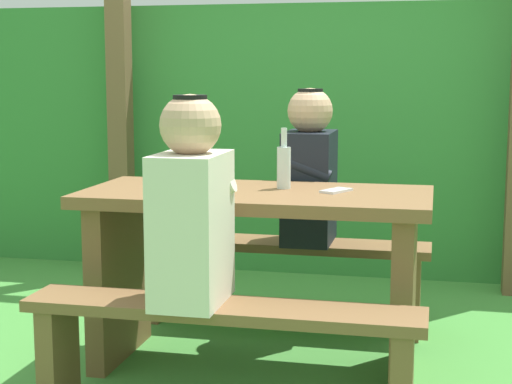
{
  "coord_description": "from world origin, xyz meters",
  "views": [
    {
      "loc": [
        0.71,
        -3.17,
        1.22
      ],
      "look_at": [
        0.0,
        0.0,
        0.73
      ],
      "focal_mm": 57.01,
      "sensor_mm": 36.0,
      "label": 1
    }
  ],
  "objects_px": {
    "person_white_shirt": "(192,208)",
    "bottle_left": "(284,165)",
    "picnic_table": "(256,248)",
    "bench_near": "(222,337)",
    "drinking_glass": "(211,181)",
    "cell_phone": "(336,191)",
    "person_black_coat": "(309,172)",
    "bench_far": "(281,265)"
  },
  "relations": [
    {
      "from": "person_white_shirt",
      "to": "bottle_left",
      "type": "bearing_deg",
      "value": 72.49
    },
    {
      "from": "bench_far",
      "to": "cell_phone",
      "type": "xyz_separation_m",
      "value": [
        0.32,
        -0.5,
        0.44
      ]
    },
    {
      "from": "picnic_table",
      "to": "person_black_coat",
      "type": "relative_size",
      "value": 1.95
    },
    {
      "from": "person_white_shirt",
      "to": "bottle_left",
      "type": "relative_size",
      "value": 2.88
    },
    {
      "from": "bench_near",
      "to": "person_white_shirt",
      "type": "height_order",
      "value": "person_white_shirt"
    },
    {
      "from": "picnic_table",
      "to": "bottle_left",
      "type": "relative_size",
      "value": 5.6
    },
    {
      "from": "bottle_left",
      "to": "drinking_glass",
      "type": "bearing_deg",
      "value": -154.26
    },
    {
      "from": "bench_near",
      "to": "bottle_left",
      "type": "bearing_deg",
      "value": 81.46
    },
    {
      "from": "cell_phone",
      "to": "person_black_coat",
      "type": "bearing_deg",
      "value": 137.93
    },
    {
      "from": "picnic_table",
      "to": "bench_far",
      "type": "distance_m",
      "value": 0.58
    },
    {
      "from": "bench_far",
      "to": "cell_phone",
      "type": "relative_size",
      "value": 10.0
    },
    {
      "from": "picnic_table",
      "to": "person_white_shirt",
      "type": "xyz_separation_m",
      "value": [
        -0.1,
        -0.54,
        0.25
      ]
    },
    {
      "from": "person_white_shirt",
      "to": "person_black_coat",
      "type": "relative_size",
      "value": 1.0
    },
    {
      "from": "bench_near",
      "to": "bottle_left",
      "type": "relative_size",
      "value": 5.6
    },
    {
      "from": "bench_far",
      "to": "person_white_shirt",
      "type": "distance_m",
      "value": 1.18
    },
    {
      "from": "picnic_table",
      "to": "cell_phone",
      "type": "distance_m",
      "value": 0.4
    },
    {
      "from": "bench_near",
      "to": "bench_far",
      "type": "distance_m",
      "value": 1.09
    },
    {
      "from": "bench_far",
      "to": "person_white_shirt",
      "type": "height_order",
      "value": "person_white_shirt"
    },
    {
      "from": "picnic_table",
      "to": "bench_near",
      "type": "distance_m",
      "value": 0.58
    },
    {
      "from": "person_black_coat",
      "to": "person_white_shirt",
      "type": "bearing_deg",
      "value": -102.4
    },
    {
      "from": "bench_near",
      "to": "person_black_coat",
      "type": "distance_m",
      "value": 1.18
    },
    {
      "from": "bench_far",
      "to": "person_black_coat",
      "type": "xyz_separation_m",
      "value": [
        0.13,
        -0.0,
        0.45
      ]
    },
    {
      "from": "bottle_left",
      "to": "cell_phone",
      "type": "xyz_separation_m",
      "value": [
        0.22,
        -0.05,
        -0.09
      ]
    },
    {
      "from": "drinking_glass",
      "to": "person_black_coat",
      "type": "bearing_deg",
      "value": 61.64
    },
    {
      "from": "bench_far",
      "to": "picnic_table",
      "type": "bearing_deg",
      "value": -90.0
    },
    {
      "from": "drinking_glass",
      "to": "cell_phone",
      "type": "distance_m",
      "value": 0.51
    },
    {
      "from": "picnic_table",
      "to": "person_white_shirt",
      "type": "height_order",
      "value": "person_white_shirt"
    },
    {
      "from": "picnic_table",
      "to": "bottle_left",
      "type": "xyz_separation_m",
      "value": [
        0.1,
        0.09,
        0.33
      ]
    },
    {
      "from": "person_black_coat",
      "to": "bottle_left",
      "type": "bearing_deg",
      "value": -94.78
    },
    {
      "from": "picnic_table",
      "to": "bottle_left",
      "type": "distance_m",
      "value": 0.36
    },
    {
      "from": "bench_far",
      "to": "person_black_coat",
      "type": "distance_m",
      "value": 0.47
    },
    {
      "from": "person_white_shirt",
      "to": "cell_phone",
      "type": "xyz_separation_m",
      "value": [
        0.42,
        0.59,
        -0.01
      ]
    },
    {
      "from": "drinking_glass",
      "to": "cell_phone",
      "type": "bearing_deg",
      "value": 9.44
    },
    {
      "from": "person_black_coat",
      "to": "cell_phone",
      "type": "relative_size",
      "value": 5.14
    },
    {
      "from": "person_black_coat",
      "to": "picnic_table",
      "type": "bearing_deg",
      "value": -103.84
    },
    {
      "from": "person_white_shirt",
      "to": "bottle_left",
      "type": "xyz_separation_m",
      "value": [
        0.2,
        0.64,
        0.08
      ]
    },
    {
      "from": "bench_near",
      "to": "drinking_glass",
      "type": "relative_size",
      "value": 18.29
    },
    {
      "from": "picnic_table",
      "to": "bench_far",
      "type": "bearing_deg",
      "value": 90.0
    },
    {
      "from": "picnic_table",
      "to": "drinking_glass",
      "type": "distance_m",
      "value": 0.33
    },
    {
      "from": "bench_near",
      "to": "bottle_left",
      "type": "height_order",
      "value": "bottle_left"
    },
    {
      "from": "bench_near",
      "to": "person_black_coat",
      "type": "relative_size",
      "value": 1.95
    },
    {
      "from": "picnic_table",
      "to": "bench_far",
      "type": "relative_size",
      "value": 1.0
    }
  ]
}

